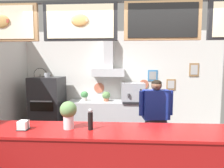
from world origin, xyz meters
TOP-DOWN VIEW (x-y plane):
  - back_wall_assembly at (-0.02, 2.34)m, footprint 5.17×2.64m
  - back_prep_counter at (-0.24, 2.11)m, footprint 2.18×0.56m
  - pizza_oven at (-1.78, 1.94)m, footprint 0.70×0.75m
  - shop_worker at (0.62, 0.80)m, footprint 0.60×0.28m
  - espresso_machine at (0.28, 2.08)m, footprint 0.56×0.50m
  - potted_sage at (-0.93, 2.14)m, footprint 0.19×0.19m
  - potted_basil at (-0.38, 2.14)m, footprint 0.21×0.21m
  - potted_thyme at (0.61, 2.10)m, footprint 0.21×0.21m
  - basil_vase at (-0.61, -0.32)m, footprint 0.20×0.20m
  - pepper_grinder at (-0.35, -0.34)m, footprint 0.06×0.06m
  - napkin_holder at (-1.13, -0.39)m, footprint 0.13×0.12m

SIDE VIEW (x-z plane):
  - back_prep_counter at x=-0.24m, z-range -0.01..0.92m
  - pizza_oven at x=-1.78m, z-range -0.05..1.59m
  - shop_worker at x=0.62m, z-range 0.05..1.61m
  - potted_thyme at x=0.61m, z-range 0.94..1.17m
  - potted_basil at x=-0.38m, z-range 0.94..1.18m
  - potted_sage at x=-0.93m, z-range 0.94..1.18m
  - napkin_holder at x=-1.13m, z-range 1.05..1.17m
  - espresso_machine at x=0.28m, z-range 0.93..1.39m
  - pepper_grinder at x=-0.35m, z-range 1.05..1.31m
  - basil_vase at x=-0.61m, z-range 1.08..1.41m
  - back_wall_assembly at x=-0.02m, z-range 0.09..2.79m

